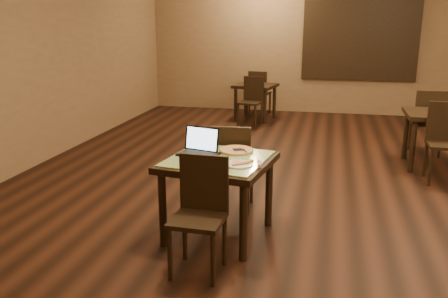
% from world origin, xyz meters
% --- Properties ---
extents(ground, '(10.00, 10.00, 0.00)m').
position_xyz_m(ground, '(0.00, 0.00, 0.00)').
color(ground, black).
rests_on(ground, ground).
extents(wall_back, '(8.00, 0.02, 3.00)m').
position_xyz_m(wall_back, '(0.00, 5.00, 1.50)').
color(wall_back, brown).
rests_on(wall_back, ground).
extents(wall_left, '(0.02, 10.00, 3.00)m').
position_xyz_m(wall_left, '(-4.00, 0.00, 1.50)').
color(wall_left, brown).
rests_on(wall_left, ground).
extents(mural, '(2.34, 0.05, 1.64)m').
position_xyz_m(mural, '(0.50, 4.96, 1.55)').
color(mural, navy).
rests_on(mural, wall_back).
extents(tiled_table, '(1.05, 1.05, 0.76)m').
position_xyz_m(tiled_table, '(-0.99, -1.46, 0.66)').
color(tiled_table, black).
rests_on(tiled_table, ground).
extents(chair_main_near, '(0.42, 0.42, 0.94)m').
position_xyz_m(chair_main_near, '(-0.99, -2.08, 0.53)').
color(chair_main_near, black).
rests_on(chair_main_near, ground).
extents(chair_main_far, '(0.42, 0.42, 0.94)m').
position_xyz_m(chair_main_far, '(-0.99, -0.84, 0.53)').
color(chair_main_far, black).
rests_on(chair_main_far, ground).
extents(laptop, '(0.40, 0.35, 0.24)m').
position_xyz_m(laptop, '(-1.19, -1.35, 0.83)').
color(laptop, black).
rests_on(laptop, tiled_table).
extents(plate, '(0.24, 0.24, 0.01)m').
position_xyz_m(plate, '(-0.77, -1.64, 0.77)').
color(plate, white).
rests_on(plate, tiled_table).
extents(pizza_slice, '(0.28, 0.28, 0.02)m').
position_xyz_m(pizza_slice, '(-0.77, -1.64, 0.79)').
color(pizza_slice, beige).
rests_on(pizza_slice, plate).
extents(pizza_pan, '(0.32, 0.32, 0.01)m').
position_xyz_m(pizza_pan, '(-0.87, -1.22, 0.77)').
color(pizza_pan, silver).
rests_on(pizza_pan, tiled_table).
extents(pizza_whole, '(0.32, 0.32, 0.02)m').
position_xyz_m(pizza_whole, '(-0.87, -1.22, 0.78)').
color(pizza_whole, beige).
rests_on(pizza_whole, pizza_pan).
extents(spatula, '(0.18, 0.24, 0.01)m').
position_xyz_m(spatula, '(-0.85, -1.24, 0.79)').
color(spatula, silver).
rests_on(spatula, pizza_whole).
extents(napkin_roll, '(0.06, 0.16, 0.04)m').
position_xyz_m(napkin_roll, '(-0.59, -1.60, 0.78)').
color(napkin_roll, white).
rests_on(napkin_roll, tiled_table).
extents(other_table_a, '(0.82, 0.82, 0.77)m').
position_xyz_m(other_table_a, '(1.40, 1.30, 0.64)').
color(other_table_a, black).
rests_on(other_table_a, ground).
extents(other_table_a_chair_near, '(0.43, 0.43, 0.99)m').
position_xyz_m(other_table_a_chair_near, '(1.40, 0.73, 0.56)').
color(other_table_a_chair_near, black).
rests_on(other_table_a_chair_near, ground).
extents(other_table_a_chair_far, '(0.43, 0.43, 0.99)m').
position_xyz_m(other_table_a_chair_far, '(1.40, 1.88, 0.56)').
color(other_table_a_chair_far, black).
rests_on(other_table_a_chair_far, ground).
extents(other_table_b, '(0.90, 0.90, 0.72)m').
position_xyz_m(other_table_b, '(-1.51, 3.94, 0.60)').
color(other_table_b, black).
rests_on(other_table_b, ground).
extents(other_table_b_chair_near, '(0.47, 0.47, 0.93)m').
position_xyz_m(other_table_b_chair_near, '(-1.49, 3.39, 0.52)').
color(other_table_b_chair_near, black).
rests_on(other_table_b_chair_near, ground).
extents(other_table_b_chair_far, '(0.47, 0.47, 0.93)m').
position_xyz_m(other_table_b_chair_far, '(-1.52, 4.48, 0.52)').
color(other_table_b_chair_far, black).
rests_on(other_table_b_chair_far, ground).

